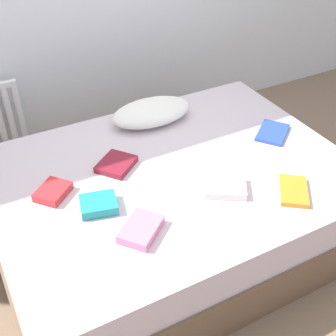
{
  "coord_description": "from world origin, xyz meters",
  "views": [
    {
      "loc": [
        -0.95,
        -1.72,
        2.0
      ],
      "look_at": [
        0.0,
        0.05,
        0.48
      ],
      "focal_mm": 47.63,
      "sensor_mm": 36.0,
      "label": 1
    }
  ],
  "objects_px": {
    "textbook_pink": "(141,229)",
    "textbook_blue": "(273,133)",
    "textbook_maroon": "(116,164)",
    "textbook_teal": "(99,204)",
    "pillow": "(152,112)",
    "textbook_red": "(53,192)",
    "bed": "(172,204)",
    "textbook_orange": "(294,191)",
    "textbook_white": "(225,187)"
  },
  "relations": [
    {
      "from": "textbook_pink",
      "to": "textbook_blue",
      "type": "height_order",
      "value": "textbook_pink"
    },
    {
      "from": "textbook_maroon",
      "to": "textbook_teal",
      "type": "bearing_deg",
      "value": -165.31
    },
    {
      "from": "textbook_teal",
      "to": "textbook_blue",
      "type": "bearing_deg",
      "value": 20.13
    },
    {
      "from": "textbook_maroon",
      "to": "pillow",
      "type": "bearing_deg",
      "value": 3.48
    },
    {
      "from": "pillow",
      "to": "textbook_pink",
      "type": "height_order",
      "value": "pillow"
    },
    {
      "from": "textbook_red",
      "to": "textbook_blue",
      "type": "distance_m",
      "value": 1.37
    },
    {
      "from": "textbook_blue",
      "to": "textbook_teal",
      "type": "height_order",
      "value": "textbook_teal"
    },
    {
      "from": "bed",
      "to": "textbook_pink",
      "type": "height_order",
      "value": "textbook_pink"
    },
    {
      "from": "textbook_maroon",
      "to": "textbook_red",
      "type": "height_order",
      "value": "textbook_red"
    },
    {
      "from": "textbook_maroon",
      "to": "textbook_orange",
      "type": "height_order",
      "value": "textbook_maroon"
    },
    {
      "from": "textbook_blue",
      "to": "textbook_orange",
      "type": "distance_m",
      "value": 0.57
    },
    {
      "from": "textbook_red",
      "to": "textbook_teal",
      "type": "height_order",
      "value": "textbook_teal"
    },
    {
      "from": "textbook_pink",
      "to": "textbook_orange",
      "type": "xyz_separation_m",
      "value": [
        0.82,
        -0.11,
        -0.01
      ]
    },
    {
      "from": "textbook_blue",
      "to": "textbook_red",
      "type": "bearing_deg",
      "value": 139.16
    },
    {
      "from": "textbook_red",
      "to": "textbook_blue",
      "type": "height_order",
      "value": "textbook_red"
    },
    {
      "from": "textbook_maroon",
      "to": "textbook_red",
      "type": "xyz_separation_m",
      "value": [
        -0.38,
        -0.07,
        0.0
      ]
    },
    {
      "from": "bed",
      "to": "textbook_pink",
      "type": "relative_size",
      "value": 9.23
    },
    {
      "from": "bed",
      "to": "textbook_pink",
      "type": "xyz_separation_m",
      "value": [
        -0.36,
        -0.36,
        0.28
      ]
    },
    {
      "from": "textbook_red",
      "to": "textbook_pink",
      "type": "relative_size",
      "value": 0.8
    },
    {
      "from": "bed",
      "to": "textbook_teal",
      "type": "height_order",
      "value": "textbook_teal"
    },
    {
      "from": "bed",
      "to": "textbook_teal",
      "type": "xyz_separation_m",
      "value": [
        -0.47,
        -0.1,
        0.28
      ]
    },
    {
      "from": "textbook_red",
      "to": "textbook_white",
      "type": "distance_m",
      "value": 0.89
    },
    {
      "from": "bed",
      "to": "textbook_maroon",
      "type": "relative_size",
      "value": 9.81
    },
    {
      "from": "textbook_pink",
      "to": "textbook_orange",
      "type": "bearing_deg",
      "value": -47.02
    },
    {
      "from": "bed",
      "to": "textbook_teal",
      "type": "bearing_deg",
      "value": -167.68
    },
    {
      "from": "textbook_teal",
      "to": "textbook_orange",
      "type": "relative_size",
      "value": 0.75
    },
    {
      "from": "textbook_pink",
      "to": "bed",
      "type": "bearing_deg",
      "value": 5.48
    },
    {
      "from": "bed",
      "to": "textbook_orange",
      "type": "distance_m",
      "value": 0.71
    },
    {
      "from": "textbook_blue",
      "to": "bed",
      "type": "bearing_deg",
      "value": 144.53
    },
    {
      "from": "textbook_pink",
      "to": "textbook_blue",
      "type": "relative_size",
      "value": 0.87
    },
    {
      "from": "textbook_white",
      "to": "textbook_teal",
      "type": "bearing_deg",
      "value": -163.68
    },
    {
      "from": "pillow",
      "to": "textbook_blue",
      "type": "distance_m",
      "value": 0.77
    },
    {
      "from": "textbook_maroon",
      "to": "textbook_blue",
      "type": "relative_size",
      "value": 0.82
    },
    {
      "from": "textbook_teal",
      "to": "textbook_orange",
      "type": "bearing_deg",
      "value": -7.62
    },
    {
      "from": "bed",
      "to": "textbook_white",
      "type": "distance_m",
      "value": 0.42
    },
    {
      "from": "pillow",
      "to": "textbook_orange",
      "type": "relative_size",
      "value": 2.23
    },
    {
      "from": "textbook_orange",
      "to": "pillow",
      "type": "bearing_deg",
      "value": 55.54
    },
    {
      "from": "bed",
      "to": "textbook_teal",
      "type": "relative_size",
      "value": 11.14
    },
    {
      "from": "textbook_maroon",
      "to": "textbook_white",
      "type": "distance_m",
      "value": 0.62
    },
    {
      "from": "pillow",
      "to": "textbook_maroon",
      "type": "xyz_separation_m",
      "value": [
        -0.4,
        -0.35,
        -0.05
      ]
    },
    {
      "from": "bed",
      "to": "pillow",
      "type": "bearing_deg",
      "value": 75.68
    },
    {
      "from": "textbook_white",
      "to": "textbook_maroon",
      "type": "bearing_deg",
      "value": 164.89
    },
    {
      "from": "pillow",
      "to": "textbook_pink",
      "type": "distance_m",
      "value": 1.01
    },
    {
      "from": "bed",
      "to": "textbook_orange",
      "type": "relative_size",
      "value": 8.41
    },
    {
      "from": "bed",
      "to": "textbook_blue",
      "type": "bearing_deg",
      "value": 2.36
    },
    {
      "from": "textbook_white",
      "to": "textbook_orange",
      "type": "distance_m",
      "value": 0.35
    },
    {
      "from": "textbook_pink",
      "to": "textbook_teal",
      "type": "bearing_deg",
      "value": 74.78
    },
    {
      "from": "textbook_maroon",
      "to": "textbook_orange",
      "type": "relative_size",
      "value": 0.86
    },
    {
      "from": "textbook_pink",
      "to": "textbook_blue",
      "type": "bearing_deg",
      "value": -19.61
    },
    {
      "from": "pillow",
      "to": "textbook_maroon",
      "type": "distance_m",
      "value": 0.53
    }
  ]
}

